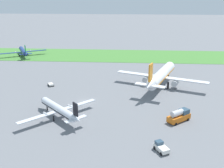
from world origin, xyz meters
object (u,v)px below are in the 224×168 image
object	(u,v)px
airplane_taxiing_turboprop	(23,51)
baggage_cart_by_runway	(51,84)
airplane_midfield_jet	(161,75)
pushback_tug_near_gate	(161,147)
fuel_truck_midfield	(179,116)
airplane_foreground_turboprop	(59,109)

from	to	relation	value
airplane_taxiing_turboprop	baggage_cart_by_runway	world-z (taller)	airplane_taxiing_turboprop
airplane_midfield_jet	pushback_tug_near_gate	distance (m)	40.98
airplane_taxiing_turboprop	baggage_cart_by_runway	bearing A→B (deg)	-178.15
airplane_midfield_jet	baggage_cart_by_runway	xyz separation A→B (m)	(-38.39, -1.88, -3.50)
pushback_tug_near_gate	airplane_midfield_jet	bearing A→B (deg)	-33.26
airplane_midfield_jet	pushback_tug_near_gate	world-z (taller)	airplane_midfield_jet
fuel_truck_midfield	baggage_cart_by_runway	world-z (taller)	fuel_truck_midfield
airplane_midfield_jet	fuel_truck_midfield	world-z (taller)	airplane_midfield_jet
airplane_foreground_turboprop	airplane_taxiing_turboprop	xyz separation A→B (m)	(-35.62, 68.46, 0.01)
airplane_midfield_jet	airplane_taxiing_turboprop	bearing A→B (deg)	78.10
airplane_midfield_jet	baggage_cart_by_runway	bearing A→B (deg)	113.77
airplane_midfield_jet	fuel_truck_midfield	distance (m)	26.64
fuel_truck_midfield	baggage_cart_by_runway	size ratio (longest dim) A/B	2.24
airplane_taxiing_turboprop	pushback_tug_near_gate	world-z (taller)	airplane_taxiing_turboprop
airplane_foreground_turboprop	airplane_midfield_jet	size ratio (longest dim) A/B	0.57
airplane_foreground_turboprop	baggage_cart_by_runway	size ratio (longest dim) A/B	5.92
airplane_midfield_jet	airplane_taxiing_turboprop	xyz separation A→B (m)	(-64.67, 41.77, -1.54)
airplane_taxiing_turboprop	airplane_foreground_turboprop	bearing A→B (deg)	178.29
airplane_foreground_turboprop	pushback_tug_near_gate	size ratio (longest dim) A/B	4.31
airplane_foreground_turboprop	fuel_truck_midfield	world-z (taller)	airplane_foreground_turboprop
airplane_midfield_jet	airplane_taxiing_turboprop	distance (m)	77.00
airplane_midfield_jet	airplane_taxiing_turboprop	world-z (taller)	airplane_midfield_jet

